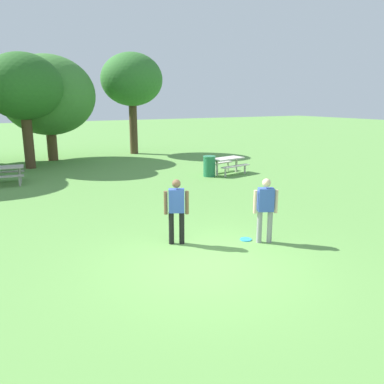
{
  "coord_description": "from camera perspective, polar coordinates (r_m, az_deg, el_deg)",
  "views": [
    {
      "loc": [
        -4.0,
        -6.71,
        3.5
      ],
      "look_at": [
        0.98,
        2.44,
        1.0
      ],
      "focal_mm": 35.99,
      "sensor_mm": 36.0,
      "label": 1
    }
  ],
  "objects": [
    {
      "name": "frisbee",
      "position": [
        10.05,
        7.98,
        -6.96
      ],
      "size": [
        0.3,
        0.3,
        0.03
      ],
      "primitive_type": "cylinder",
      "color": "#2D9EDB",
      "rests_on": "ground"
    },
    {
      "name": "person_thrower",
      "position": [
        9.42,
        -2.33,
        -2.28
      ],
      "size": [
        0.56,
        0.36,
        1.64
      ],
      "color": "black",
      "rests_on": "ground"
    },
    {
      "name": "tree_back_right",
      "position": [
        25.98,
        -8.92,
        16.04
      ],
      "size": [
        3.95,
        3.95,
        6.46
      ],
      "color": "#4C3823",
      "rests_on": "ground"
    },
    {
      "name": "tree_back_left",
      "position": [
        24.16,
        -20.57,
        13.24
      ],
      "size": [
        5.32,
        5.32,
        6.02
      ],
      "color": "brown",
      "rests_on": "ground"
    },
    {
      "name": "person_catcher",
      "position": [
        9.68,
        10.83,
        -2.09
      ],
      "size": [
        0.56,
        0.36,
        1.64
      ],
      "color": "gray",
      "rests_on": "ground"
    },
    {
      "name": "picnic_table_far",
      "position": [
        18.06,
        -26.33,
        2.73
      ],
      "size": [
        1.85,
        1.6,
        0.77
      ],
      "color": "#B2ADA3",
      "rests_on": "ground"
    },
    {
      "name": "trash_can_further_along",
      "position": [
        18.04,
        2.57,
        3.85
      ],
      "size": [
        0.59,
        0.59,
        0.96
      ],
      "color": "#237047",
      "rests_on": "ground"
    },
    {
      "name": "picnic_table_near",
      "position": [
        18.76,
        5.19,
        4.43
      ],
      "size": [
        1.94,
        1.72,
        0.77
      ],
      "color": "beige",
      "rests_on": "ground"
    },
    {
      "name": "tree_slender_mid",
      "position": [
        21.73,
        -23.76,
        14.03
      ],
      "size": [
        3.9,
        3.9,
        5.82
      ],
      "color": "#4C3823",
      "rests_on": "ground"
    },
    {
      "name": "ground_plane",
      "position": [
        8.56,
        2.06,
        -10.65
      ],
      "size": [
        120.0,
        120.0,
        0.0
      ],
      "primitive_type": "plane",
      "color": "#609947"
    }
  ]
}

